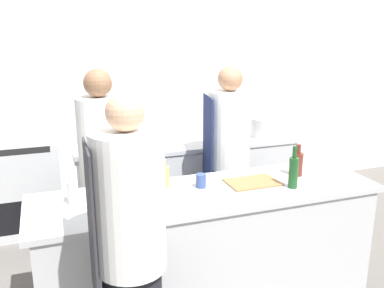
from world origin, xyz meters
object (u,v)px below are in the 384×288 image
Objects in this scene: oven_range at (10,186)px; bowl_mixing_large at (117,193)px; bottle_olive_oil at (149,174)px; bowl_prep_small at (160,204)px; cup at (201,181)px; bottle_vinegar at (73,192)px; bottle_wine at (164,176)px; chef_at_prep_near at (130,255)px; chef_at_stove at (104,178)px; bottle_sauce at (293,171)px; chef_at_pass_far at (228,160)px; stockpot at (263,127)px; bottle_cooking_oil at (297,163)px.

oven_range is 5.44× the size of bowl_mixing_large.
bowl_prep_small is at bearing -95.28° from bottle_olive_oil.
bottle_olive_oil reaches higher than cup.
bowl_prep_small is 2.12× the size of cup.
oven_range is 1.90m from bottle_olive_oil.
bottle_vinegar is 1.06× the size of bottle_wine.
cup is at bearing -42.12° from chef_at_prep_near.
chef_at_stove reaches higher than bottle_sauce.
chef_at_pass_far reaches higher than bottle_wine.
bowl_prep_small is (0.51, -0.28, -0.05)m from bottle_vinegar.
bowl_prep_small is (-0.90, -0.97, 0.09)m from chef_at_pass_far.
bottle_vinegar reaches higher than bottle_wine.
stockpot is at bearing 45.56° from cup.
bottle_vinegar is at bearing 179.24° from bowl_mixing_large.
oven_range is 1.43m from chef_at_stove.
bottle_wine reaches higher than stockpot.
chef_at_pass_far is (1.93, -0.98, 0.37)m from oven_range.
bottle_olive_oil reaches higher than bottle_wine.
chef_at_stove is 1.46m from bottle_sauce.
chef_at_pass_far is 0.97m from bottle_wine.
chef_at_stove is 1.15m from chef_at_pass_far.
bowl_prep_small is at bearing -144.01° from cup.
bowl_mixing_large is (0.02, -0.54, 0.08)m from chef_at_stove.
chef_at_pass_far reaches higher than bowl_prep_small.
chef_at_prep_near is 1.00× the size of chef_at_stove.
stockpot is (0.33, 1.15, -0.00)m from bottle_cooking_oil.
bottle_cooking_oil is 0.80× the size of bottle_sauce.
stockpot is at bearing 29.63° from bottle_vinegar.
chef_at_pass_far is at bearing 111.12° from bottle_cooking_oil.
chef_at_prep_near reaches higher than chef_at_stove.
bottle_sauce is 1.46m from stockpot.
chef_at_stove is 8.07× the size of bowl_prep_small.
chef_at_prep_near is 0.96m from cup.
bowl_prep_small is at bearing -167.13° from bottle_cooking_oil.
bottle_vinegar is 0.58m from bowl_prep_small.
bottle_vinegar is at bearing 125.13° from chef_at_pass_far.
chef_at_prep_near is at bearing -72.46° from oven_range.
cup is at bearing -49.90° from oven_range.
bottle_wine is at bearing 71.05° from bowl_prep_small.
bottle_sauce is 0.66m from cup.
bottle_wine is (0.41, 0.81, 0.12)m from chef_at_prep_near.
chef_at_stove is 1.02× the size of chef_at_pass_far.
chef_at_pass_far is 8.38× the size of bottle_wine.
bottle_wine is at bearing 173.28° from bottle_cooking_oil.
bowl_prep_small is at bearing 11.96° from chef_at_stove.
chef_at_pass_far is at bearing 36.98° from bottle_wine.
bottle_sauce is (1.51, -0.22, 0.04)m from bottle_vinegar.
bottle_wine is 0.95× the size of bowl_prep_small.
bottle_sauce reaches higher than oven_range.
chef_at_stove reaches higher than bowl_mixing_large.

